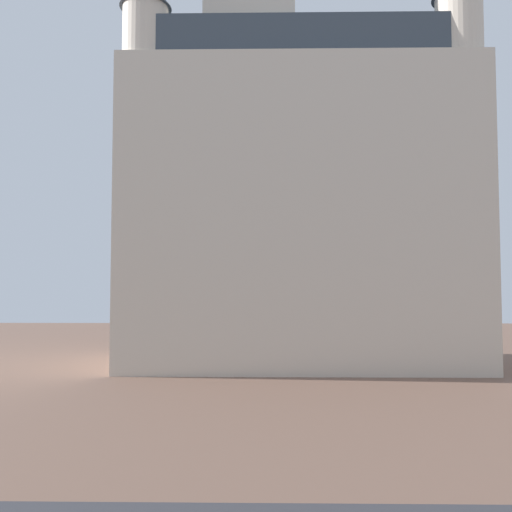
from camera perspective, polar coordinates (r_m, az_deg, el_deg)
landmark_building at (r=35.10m, az=3.73°, el=7.74°), size 22.51×10.31×34.92m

